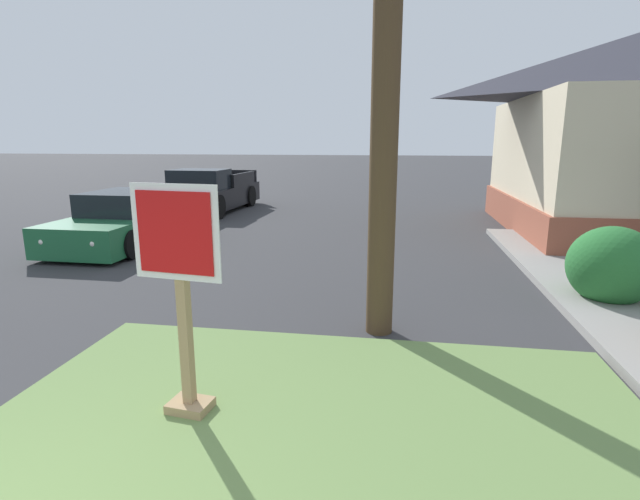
{
  "coord_description": "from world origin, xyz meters",
  "views": [
    {
      "loc": [
        2.44,
        -1.38,
        2.41
      ],
      "look_at": [
        1.47,
        4.63,
        1.03
      ],
      "focal_mm": 27.14,
      "sensor_mm": 36.0,
      "label": 1
    }
  ],
  "objects_px": {
    "manhole_cover": "(182,373)",
    "pickup_truck_black": "(208,194)",
    "parked_sedan_green": "(125,222)",
    "stop_sign": "(182,305)"
  },
  "relations": [
    {
      "from": "stop_sign",
      "to": "manhole_cover",
      "type": "distance_m",
      "value": 1.39
    },
    {
      "from": "stop_sign",
      "to": "parked_sedan_green",
      "type": "bearing_deg",
      "value": 124.08
    },
    {
      "from": "stop_sign",
      "to": "parked_sedan_green",
      "type": "xyz_separation_m",
      "value": [
        -4.54,
        6.72,
        -0.53
      ]
    },
    {
      "from": "parked_sedan_green",
      "to": "pickup_truck_black",
      "type": "bearing_deg",
      "value": 91.47
    },
    {
      "from": "manhole_cover",
      "to": "parked_sedan_green",
      "type": "distance_m",
      "value": 7.24
    },
    {
      "from": "manhole_cover",
      "to": "pickup_truck_black",
      "type": "relative_size",
      "value": 0.14
    },
    {
      "from": "pickup_truck_black",
      "to": "manhole_cover",
      "type": "bearing_deg",
      "value": -69.55
    },
    {
      "from": "manhole_cover",
      "to": "pickup_truck_black",
      "type": "distance_m",
      "value": 12.19
    },
    {
      "from": "manhole_cover",
      "to": "pickup_truck_black",
      "type": "xyz_separation_m",
      "value": [
        -4.25,
        11.4,
        0.61
      ]
    },
    {
      "from": "manhole_cover",
      "to": "parked_sedan_green",
      "type": "xyz_separation_m",
      "value": [
        -4.11,
        5.93,
        0.53
      ]
    }
  ]
}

